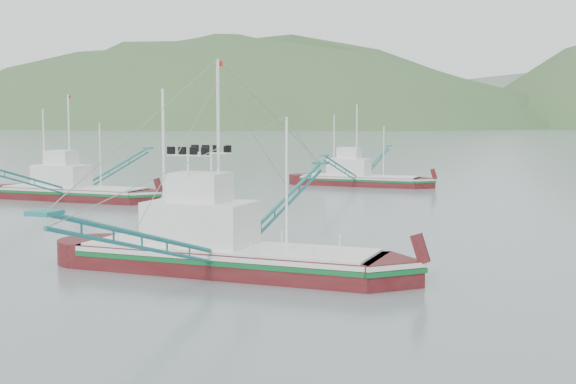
% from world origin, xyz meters
% --- Properties ---
extents(ground, '(1200.00, 1200.00, 0.00)m').
position_xyz_m(ground, '(0.00, 0.00, 0.00)').
color(ground, slate).
rests_on(ground, ground).
extents(main_boat, '(13.83, 25.01, 10.12)m').
position_xyz_m(main_boat, '(-1.18, 1.30, 1.45)').
color(main_boat, '#450B0D').
rests_on(main_boat, ground).
extents(bg_boat_far, '(11.56, 20.91, 8.46)m').
position_xyz_m(bg_boat_far, '(-7.87, 44.06, 1.16)').
color(bg_boat_far, '#450B0D').
rests_on(bg_boat_far, ground).
extents(bg_boat_left, '(12.53, 22.66, 9.17)m').
position_xyz_m(bg_boat_left, '(-25.68, 23.23, 1.26)').
color(bg_boat_left, '#450B0D').
rests_on(bg_boat_left, ground).
extents(headland_left, '(448.00, 308.00, 210.00)m').
position_xyz_m(headland_left, '(-180.00, 360.00, 0.00)').
color(headland_left, '#375A2E').
rests_on(headland_left, ground).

